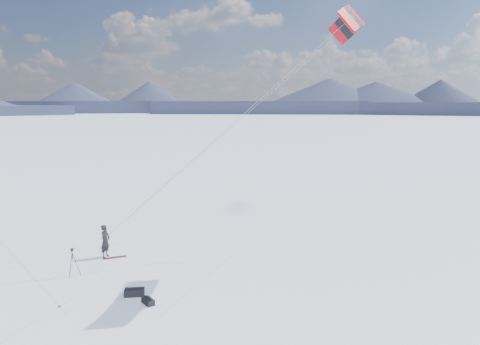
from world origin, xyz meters
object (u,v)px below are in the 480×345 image
(snowboard, at_px, (115,257))
(gear_bag_a, at_px, (134,292))
(snowkiter, at_px, (106,257))
(gear_bag_b, at_px, (148,301))
(tripod, at_px, (72,258))

(snowboard, bearing_deg, gear_bag_a, -88.80)
(snowkiter, height_order, gear_bag_a, snowkiter)
(snowkiter, height_order, gear_bag_b, snowkiter)
(snowkiter, xyz_separation_m, snowboard, (0.57, 0.00, 0.02))
(snowkiter, relative_size, snowboard, 1.43)
(snowkiter, xyz_separation_m, gear_bag_a, (4.15, -4.64, 0.18))
(snowboard, relative_size, tripod, 0.89)
(gear_bag_b, bearing_deg, gear_bag_a, -175.63)
(snowboard, xyz_separation_m, gear_bag_b, (4.59, -5.32, 0.12))
(snowboard, distance_m, tripod, 3.36)
(snowkiter, height_order, tripod, tripod)
(snowboard, bearing_deg, gear_bag_b, -85.64)
(snowboard, height_order, tripod, tripod)
(gear_bag_b, bearing_deg, tripod, -164.17)
(snowkiter, distance_m, tripod, 3.30)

